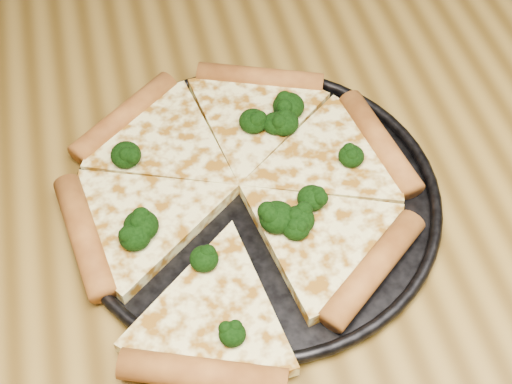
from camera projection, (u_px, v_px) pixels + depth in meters
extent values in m
cube|color=olive|center=(327.00, 289.00, 0.66)|extent=(1.20, 0.90, 0.04)
cylinder|color=black|center=(256.00, 201.00, 0.69)|extent=(0.32, 0.32, 0.01)
torus|color=black|center=(256.00, 196.00, 0.68)|extent=(0.33, 0.33, 0.01)
cylinder|color=#B76E2D|center=(380.00, 143.00, 0.71)|extent=(0.04, 0.13, 0.02)
cylinder|color=#B76E2D|center=(260.00, 79.00, 0.77)|extent=(0.13, 0.07, 0.02)
cylinder|color=#B76E2D|center=(125.00, 117.00, 0.73)|extent=(0.12, 0.10, 0.02)
cylinder|color=#B76E2D|center=(84.00, 236.00, 0.65)|extent=(0.04, 0.13, 0.02)
cylinder|color=#B76E2D|center=(203.00, 374.00, 0.57)|extent=(0.13, 0.07, 0.02)
cylinder|color=#B76E2D|center=(373.00, 269.00, 0.63)|extent=(0.12, 0.10, 0.02)
ellipsoid|color=black|center=(299.00, 220.00, 0.64)|extent=(0.03, 0.03, 0.02)
ellipsoid|color=black|center=(277.00, 217.00, 0.64)|extent=(0.03, 0.03, 0.02)
ellipsoid|color=black|center=(253.00, 121.00, 0.72)|extent=(0.03, 0.03, 0.02)
ellipsoid|color=black|center=(289.00, 106.00, 0.73)|extent=(0.03, 0.03, 0.02)
ellipsoid|color=black|center=(312.00, 198.00, 0.66)|extent=(0.03, 0.03, 0.02)
ellipsoid|color=black|center=(135.00, 236.00, 0.63)|extent=(0.03, 0.03, 0.02)
ellipsoid|color=black|center=(351.00, 156.00, 0.69)|extent=(0.02, 0.02, 0.02)
ellipsoid|color=black|center=(232.00, 334.00, 0.58)|extent=(0.02, 0.02, 0.02)
ellipsoid|color=black|center=(296.00, 228.00, 0.64)|extent=(0.02, 0.02, 0.02)
ellipsoid|color=black|center=(284.00, 123.00, 0.71)|extent=(0.03, 0.03, 0.02)
ellipsoid|color=black|center=(141.00, 226.00, 0.64)|extent=(0.03, 0.03, 0.02)
ellipsoid|color=black|center=(126.00, 155.00, 0.69)|extent=(0.03, 0.03, 0.02)
ellipsoid|color=black|center=(204.00, 259.00, 0.62)|extent=(0.02, 0.02, 0.02)
ellipsoid|color=black|center=(275.00, 123.00, 0.72)|extent=(0.02, 0.02, 0.02)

